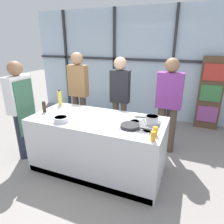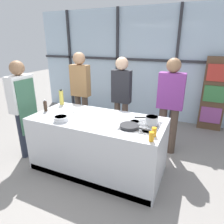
{
  "view_description": "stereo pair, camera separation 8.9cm",
  "coord_description": "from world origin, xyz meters",
  "px_view_note": "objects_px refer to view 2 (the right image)",
  "views": [
    {
      "loc": [
        1.29,
        -2.53,
        2.02
      ],
      "look_at": [
        0.21,
        0.1,
        0.99
      ],
      "focal_mm": 32.0,
      "sensor_mm": 36.0,
      "label": 1
    },
    {
      "loc": [
        1.37,
        -2.49,
        2.02
      ],
      "look_at": [
        0.21,
        0.1,
        0.99
      ],
      "focal_mm": 32.0,
      "sensor_mm": 36.0,
      "label": 2
    }
  ],
  "objects_px": {
    "chef": "(23,104)",
    "pepper_grinder": "(45,106)",
    "spectator_center_right": "(170,101)",
    "mixing_bowl": "(61,119)",
    "oil_bottle": "(61,97)",
    "spectator_far_left": "(81,89)",
    "juice_glass_far": "(154,132)",
    "saucepan": "(152,120)",
    "spectator_center_left": "(121,94)",
    "frying_pan": "(130,126)",
    "juice_glass_near": "(151,137)",
    "white_plate": "(79,111)"
  },
  "relations": [
    {
      "from": "mixing_bowl",
      "to": "oil_bottle",
      "type": "height_order",
      "value": "oil_bottle"
    },
    {
      "from": "saucepan",
      "to": "juice_glass_near",
      "type": "relative_size",
      "value": 2.82
    },
    {
      "from": "spectator_center_right",
      "to": "white_plate",
      "type": "height_order",
      "value": "spectator_center_right"
    },
    {
      "from": "chef",
      "to": "mixing_bowl",
      "type": "height_order",
      "value": "chef"
    },
    {
      "from": "spectator_center_right",
      "to": "white_plate",
      "type": "relative_size",
      "value": 7.24
    },
    {
      "from": "chef",
      "to": "saucepan",
      "type": "bearing_deg",
      "value": 96.55
    },
    {
      "from": "juice_glass_near",
      "to": "mixing_bowl",
      "type": "bearing_deg",
      "value": 177.27
    },
    {
      "from": "spectator_far_left",
      "to": "white_plate",
      "type": "height_order",
      "value": "spectator_far_left"
    },
    {
      "from": "frying_pan",
      "to": "pepper_grinder",
      "type": "bearing_deg",
      "value": 177.61
    },
    {
      "from": "mixing_bowl",
      "to": "pepper_grinder",
      "type": "relative_size",
      "value": 1.04
    },
    {
      "from": "spectator_center_right",
      "to": "saucepan",
      "type": "xyz_separation_m",
      "value": [
        -0.11,
        -0.88,
        -0.04
      ]
    },
    {
      "from": "spectator_center_right",
      "to": "juice_glass_far",
      "type": "distance_m",
      "value": 1.25
    },
    {
      "from": "frying_pan",
      "to": "white_plate",
      "type": "height_order",
      "value": "frying_pan"
    },
    {
      "from": "pepper_grinder",
      "to": "juice_glass_far",
      "type": "xyz_separation_m",
      "value": [
        1.87,
        -0.18,
        -0.04
      ]
    },
    {
      "from": "chef",
      "to": "frying_pan",
      "type": "bearing_deg",
      "value": 90.04
    },
    {
      "from": "pepper_grinder",
      "to": "juice_glass_near",
      "type": "xyz_separation_m",
      "value": [
        1.87,
        -0.32,
        -0.04
      ]
    },
    {
      "from": "white_plate",
      "to": "juice_glass_far",
      "type": "distance_m",
      "value": 1.42
    },
    {
      "from": "mixing_bowl",
      "to": "juice_glass_near",
      "type": "distance_m",
      "value": 1.36
    },
    {
      "from": "spectator_far_left",
      "to": "mixing_bowl",
      "type": "distance_m",
      "value": 1.41
    },
    {
      "from": "mixing_bowl",
      "to": "chef",
      "type": "bearing_deg",
      "value": 168.76
    },
    {
      "from": "spectator_center_right",
      "to": "chef",
      "type": "bearing_deg",
      "value": 26.2
    },
    {
      "from": "white_plate",
      "to": "juice_glass_near",
      "type": "relative_size",
      "value": 2.09
    },
    {
      "from": "saucepan",
      "to": "spectator_center_left",
      "type": "bearing_deg",
      "value": 132.61
    },
    {
      "from": "frying_pan",
      "to": "juice_glass_near",
      "type": "distance_m",
      "value": 0.44
    },
    {
      "from": "chef",
      "to": "pepper_grinder",
      "type": "distance_m",
      "value": 0.44
    },
    {
      "from": "spectator_center_right",
      "to": "pepper_grinder",
      "type": "bearing_deg",
      "value": 29.81
    },
    {
      "from": "spectator_center_right",
      "to": "pepper_grinder",
      "type": "distance_m",
      "value": 2.15
    },
    {
      "from": "spectator_far_left",
      "to": "pepper_grinder",
      "type": "height_order",
      "value": "spectator_far_left"
    },
    {
      "from": "spectator_center_right",
      "to": "oil_bottle",
      "type": "distance_m",
      "value": 1.96
    },
    {
      "from": "spectator_center_right",
      "to": "white_plate",
      "type": "bearing_deg",
      "value": 31.78
    },
    {
      "from": "spectator_center_left",
      "to": "frying_pan",
      "type": "xyz_separation_m",
      "value": [
        0.57,
        -1.13,
        -0.11
      ]
    },
    {
      "from": "chef",
      "to": "spectator_center_right",
      "type": "height_order",
      "value": "spectator_center_right"
    },
    {
      "from": "spectator_far_left",
      "to": "mixing_bowl",
      "type": "height_order",
      "value": "spectator_far_left"
    },
    {
      "from": "oil_bottle",
      "to": "spectator_far_left",
      "type": "bearing_deg",
      "value": 89.75
    },
    {
      "from": "spectator_center_right",
      "to": "juice_glass_near",
      "type": "height_order",
      "value": "spectator_center_right"
    },
    {
      "from": "mixing_bowl",
      "to": "frying_pan",
      "type": "bearing_deg",
      "value": 10.63
    },
    {
      "from": "oil_bottle",
      "to": "chef",
      "type": "bearing_deg",
      "value": -132.76
    },
    {
      "from": "oil_bottle",
      "to": "juice_glass_near",
      "type": "xyz_separation_m",
      "value": [
        1.86,
        -0.74,
        -0.08
      ]
    },
    {
      "from": "spectator_center_right",
      "to": "spectator_center_left",
      "type": "bearing_deg",
      "value": -0.0
    },
    {
      "from": "saucepan",
      "to": "oil_bottle",
      "type": "xyz_separation_m",
      "value": [
        -1.74,
        0.23,
        0.07
      ]
    },
    {
      "from": "white_plate",
      "to": "mixing_bowl",
      "type": "bearing_deg",
      "value": -90.83
    },
    {
      "from": "spectator_center_left",
      "to": "juice_glass_far",
      "type": "height_order",
      "value": "spectator_center_left"
    },
    {
      "from": "spectator_center_right",
      "to": "mixing_bowl",
      "type": "xyz_separation_m",
      "value": [
        -1.36,
        -1.32,
        -0.07
      ]
    },
    {
      "from": "saucepan",
      "to": "white_plate",
      "type": "bearing_deg",
      "value": 177.97
    },
    {
      "from": "spectator_far_left",
      "to": "juice_glass_far",
      "type": "distance_m",
      "value": 2.24
    },
    {
      "from": "chef",
      "to": "spectator_center_left",
      "type": "relative_size",
      "value": 0.99
    },
    {
      "from": "saucepan",
      "to": "oil_bottle",
      "type": "distance_m",
      "value": 1.76
    },
    {
      "from": "chef",
      "to": "spectator_far_left",
      "type": "relative_size",
      "value": 0.95
    },
    {
      "from": "spectator_far_left",
      "to": "frying_pan",
      "type": "bearing_deg",
      "value": 142.91
    },
    {
      "from": "chef",
      "to": "white_plate",
      "type": "relative_size",
      "value": 7.1
    }
  ]
}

